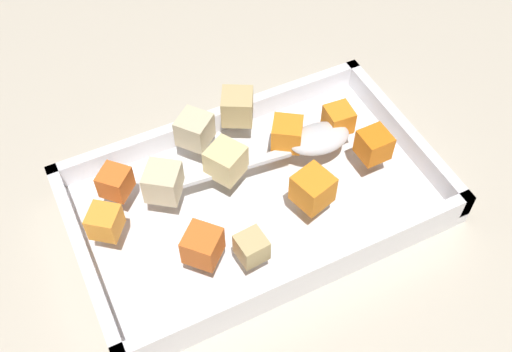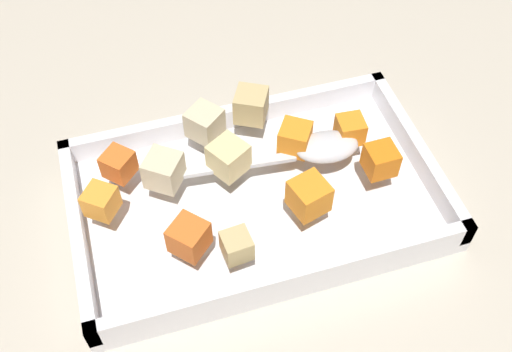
# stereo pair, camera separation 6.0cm
# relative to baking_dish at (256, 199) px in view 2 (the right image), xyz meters

# --- Properties ---
(ground_plane) EXTENTS (4.00, 4.00, 0.00)m
(ground_plane) POSITION_rel_baking_dish_xyz_m (-0.01, 0.01, -0.01)
(ground_plane) COLOR #BCB29E
(baking_dish) EXTENTS (0.37, 0.23, 0.04)m
(baking_dish) POSITION_rel_baking_dish_xyz_m (0.00, 0.00, 0.00)
(baking_dish) COLOR silver
(baking_dish) RESTS_ON ground_plane
(carrot_chunk_far_right) EXTENTS (0.04, 0.04, 0.03)m
(carrot_chunk_far_right) POSITION_rel_baking_dish_xyz_m (0.04, -0.04, 0.05)
(carrot_chunk_far_right) COLOR orange
(carrot_chunk_far_right) RESTS_ON baking_dish
(carrot_chunk_mid_left) EXTENTS (0.04, 0.04, 0.03)m
(carrot_chunk_mid_left) POSITION_rel_baking_dish_xyz_m (-0.15, 0.01, 0.04)
(carrot_chunk_mid_left) COLOR orange
(carrot_chunk_mid_left) RESTS_ON baking_dish
(carrot_chunk_near_spoon) EXTENTS (0.04, 0.04, 0.03)m
(carrot_chunk_near_spoon) POSITION_rel_baking_dish_xyz_m (-0.08, -0.05, 0.05)
(carrot_chunk_near_spoon) COLOR orange
(carrot_chunk_near_spoon) RESTS_ON baking_dish
(carrot_chunk_center) EXTENTS (0.04, 0.04, 0.03)m
(carrot_chunk_center) POSITION_rel_baking_dish_xyz_m (-0.13, 0.05, 0.04)
(carrot_chunk_center) COLOR orange
(carrot_chunk_center) RESTS_ON baking_dish
(carrot_chunk_under_handle) EXTENTS (0.03, 0.03, 0.03)m
(carrot_chunk_under_handle) POSITION_rel_baking_dish_xyz_m (0.11, 0.03, 0.04)
(carrot_chunk_under_handle) COLOR orange
(carrot_chunk_under_handle) RESTS_ON baking_dish
(carrot_chunk_front_center) EXTENTS (0.03, 0.03, 0.03)m
(carrot_chunk_front_center) POSITION_rel_baking_dish_xyz_m (0.12, -0.02, 0.04)
(carrot_chunk_front_center) COLOR orange
(carrot_chunk_front_center) RESTS_ON baking_dish
(carrot_chunk_heap_side) EXTENTS (0.04, 0.04, 0.03)m
(carrot_chunk_heap_side) POSITION_rel_baking_dish_xyz_m (0.05, 0.03, 0.04)
(carrot_chunk_heap_side) COLOR orange
(carrot_chunk_heap_side) RESTS_ON baking_dish
(potato_chunk_far_left) EXTENTS (0.05, 0.05, 0.03)m
(potato_chunk_far_left) POSITION_rel_baking_dish_xyz_m (-0.03, 0.08, 0.05)
(potato_chunk_far_left) COLOR beige
(potato_chunk_far_left) RESTS_ON baking_dish
(potato_chunk_corner_nw) EXTENTS (0.03, 0.03, 0.03)m
(potato_chunk_corner_nw) POSITION_rel_baking_dish_xyz_m (-0.04, -0.07, 0.04)
(potato_chunk_corner_nw) COLOR tan
(potato_chunk_corner_nw) RESTS_ON baking_dish
(potato_chunk_corner_se) EXTENTS (0.05, 0.05, 0.03)m
(potato_chunk_corner_se) POSITION_rel_baking_dish_xyz_m (-0.02, 0.03, 0.05)
(potato_chunk_corner_se) COLOR #E0CC89
(potato_chunk_corner_se) RESTS_ON baking_dish
(potato_chunk_heap_top) EXTENTS (0.05, 0.05, 0.03)m
(potato_chunk_heap_top) POSITION_rel_baking_dish_xyz_m (-0.09, 0.03, 0.05)
(potato_chunk_heap_top) COLOR beige
(potato_chunk_heap_top) RESTS_ON baking_dish
(potato_chunk_mid_right) EXTENTS (0.04, 0.04, 0.03)m
(potato_chunk_mid_right) POSITION_rel_baking_dish_xyz_m (0.02, 0.09, 0.05)
(potato_chunk_mid_right) COLOR tan
(potato_chunk_mid_right) RESTS_ON baking_dish
(serving_spoon) EXTENTS (0.22, 0.05, 0.02)m
(serving_spoon) POSITION_rel_baking_dish_xyz_m (0.07, 0.02, 0.04)
(serving_spoon) COLOR silver
(serving_spoon) RESTS_ON baking_dish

